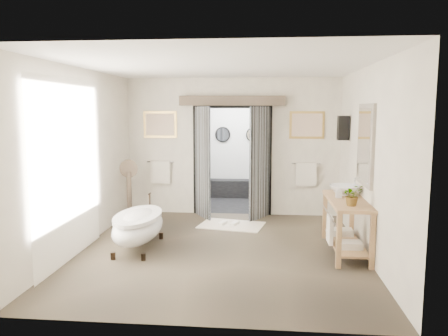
{
  "coord_description": "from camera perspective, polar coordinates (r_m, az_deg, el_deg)",
  "views": [
    {
      "loc": [
        0.69,
        -6.72,
        2.23
      ],
      "look_at": [
        0.0,
        0.6,
        1.25
      ],
      "focal_mm": 35.0,
      "sensor_mm": 36.0,
      "label": 1
    }
  ],
  "objects": [
    {
      "name": "soap_bottle_b",
      "position": [
        7.6,
        14.53,
        -2.52
      ],
      "size": [
        0.16,
        0.16,
        0.16
      ],
      "primitive_type": "imported",
      "rotation": [
        0.0,
        0.0,
        -0.39
      ],
      "color": "gray",
      "rests_on": "vanity"
    },
    {
      "name": "pedestal_mirror",
      "position": [
        8.95,
        -12.26,
        -3.46
      ],
      "size": [
        0.37,
        0.24,
        1.26
      ],
      "color": "brown",
      "rests_on": "ground_plane"
    },
    {
      "name": "rug",
      "position": [
        8.56,
        0.99,
        -7.46
      ],
      "size": [
        1.34,
        1.02,
        0.01
      ],
      "primitive_type": "cube",
      "rotation": [
        0.0,
        0.0,
        -0.2
      ],
      "color": "beige",
      "rests_on": "ground_plane"
    },
    {
      "name": "vanity",
      "position": [
        7.14,
        15.5,
        -6.67
      ],
      "size": [
        0.57,
        1.6,
        0.85
      ],
      "color": "#A58150",
      "rests_on": "ground_plane"
    },
    {
      "name": "soap_bottle_a",
      "position": [
        7.14,
        14.77,
        -3.03
      ],
      "size": [
        0.09,
        0.09,
        0.19
      ],
      "primitive_type": "imported",
      "rotation": [
        0.0,
        0.0,
        0.05
      ],
      "color": "gray",
      "rests_on": "vanity"
    },
    {
      "name": "clawfoot_tub",
      "position": [
        7.22,
        -11.13,
        -7.42
      ],
      "size": [
        0.71,
        1.58,
        0.77
      ],
      "color": "black",
      "rests_on": "ground_plane"
    },
    {
      "name": "slippers",
      "position": [
        8.57,
        0.62,
        -7.21
      ],
      "size": [
        0.41,
        0.27,
        0.05
      ],
      "color": "white",
      "rests_on": "rug"
    },
    {
      "name": "ground_plane",
      "position": [
        7.11,
        -0.46,
        -10.68
      ],
      "size": [
        5.0,
        5.0,
        0.0
      ],
      "primitive_type": "plane",
      "color": "brown"
    },
    {
      "name": "shower_room",
      "position": [
        10.82,
        1.69,
        0.56
      ],
      "size": [
        2.22,
        2.01,
        2.51
      ],
      "color": "black",
      "rests_on": "ground_plane"
    },
    {
      "name": "back_wall_dressing",
      "position": [
        9.09,
        1.02,
        3.39
      ],
      "size": [
        3.82,
        0.76,
        2.52
      ],
      "color": "black",
      "rests_on": "ground_plane"
    },
    {
      "name": "room_shell",
      "position": [
        6.64,
        -0.9,
        4.38
      ],
      "size": [
        4.52,
        5.02,
        2.91
      ],
      "color": "silver",
      "rests_on": "ground_plane"
    },
    {
      "name": "basin",
      "position": [
        7.35,
        15.48,
        -2.84
      ],
      "size": [
        0.65,
        0.65,
        0.17
      ],
      "primitive_type": "imported",
      "rotation": [
        0.0,
        0.0,
        0.42
      ],
      "color": "white",
      "rests_on": "vanity"
    },
    {
      "name": "plant",
      "position": [
        6.59,
        16.44,
        -3.42
      ],
      "size": [
        0.34,
        0.31,
        0.31
      ],
      "primitive_type": "imported",
      "rotation": [
        0.0,
        0.0,
        0.27
      ],
      "color": "gray",
      "rests_on": "vanity"
    }
  ]
}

